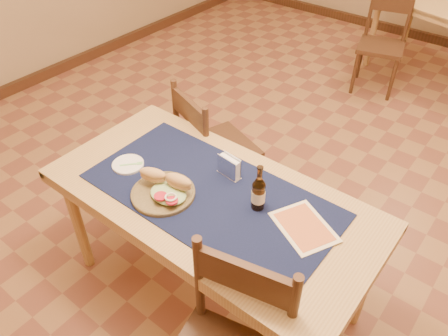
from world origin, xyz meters
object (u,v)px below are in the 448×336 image
Objects in this scene: sandwich_plate at (165,190)px; beer_bottle at (258,193)px; chair_main_far at (213,148)px; napkin_holder at (229,167)px; main_table at (211,207)px.

sandwich_plate is 0.44m from beer_bottle.
chair_main_far is 0.68m from napkin_holder.
beer_bottle is (0.39, 0.20, 0.06)m from sandwich_plate.
chair_main_far is at bearing 143.81° from beer_bottle.
main_table is at bearing 39.56° from sandwich_plate.
sandwich_plate is at bearing -116.56° from napkin_holder.
chair_main_far is (-0.45, 0.56, -0.19)m from main_table.
main_table is 0.29m from beer_bottle.
sandwich_plate is (0.29, -0.70, 0.31)m from chair_main_far.
main_table is at bearing -50.95° from chair_main_far.
napkin_holder is (-0.02, 0.16, 0.14)m from main_table.
chair_main_far reaches higher than main_table.
main_table is 1.73× the size of chair_main_far.
beer_bottle reaches higher than main_table.
beer_bottle reaches higher than sandwich_plate.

